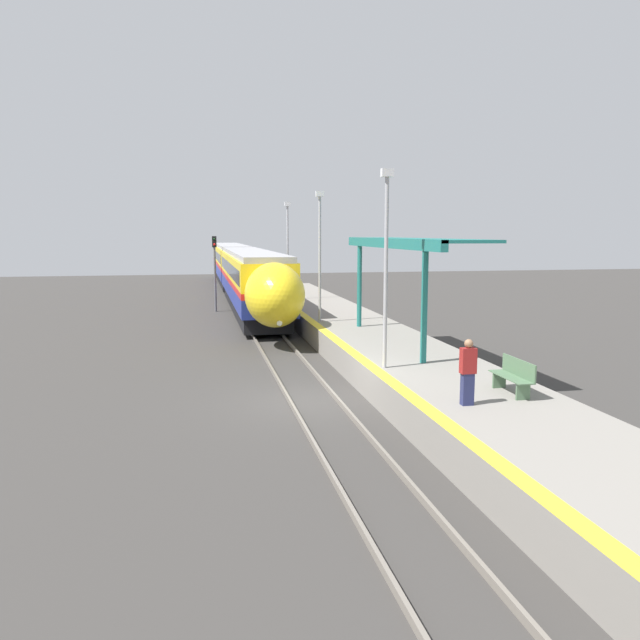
% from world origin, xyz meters
% --- Properties ---
extents(ground_plane, '(120.00, 120.00, 0.00)m').
position_xyz_m(ground_plane, '(0.00, 0.00, 0.00)').
color(ground_plane, '#383533').
extents(rail_left, '(0.08, 90.00, 0.15)m').
position_xyz_m(rail_left, '(-0.72, 0.00, 0.07)').
color(rail_left, slate).
rests_on(rail_left, ground_plane).
extents(rail_right, '(0.08, 90.00, 0.15)m').
position_xyz_m(rail_right, '(0.72, 0.00, 0.07)').
color(rail_right, slate).
rests_on(rail_right, ground_plane).
extents(train, '(2.77, 46.96, 3.95)m').
position_xyz_m(train, '(0.00, 30.55, 2.27)').
color(train, black).
rests_on(train, ground_plane).
extents(platform_right, '(4.03, 64.00, 1.00)m').
position_xyz_m(platform_right, '(3.66, 0.00, 0.49)').
color(platform_right, gray).
rests_on(platform_right, ground_plane).
extents(platform_bench, '(0.44, 1.64, 0.89)m').
position_xyz_m(platform_bench, '(4.51, -3.83, 1.46)').
color(platform_bench, '#4C6B4C').
rests_on(platform_bench, platform_right).
extents(person_waiting, '(0.36, 0.22, 1.59)m').
position_xyz_m(person_waiting, '(2.89, -4.60, 1.80)').
color(person_waiting, navy).
rests_on(person_waiting, platform_right).
extents(railway_signal, '(0.28, 0.28, 4.85)m').
position_xyz_m(railway_signal, '(-2.17, 22.55, 2.93)').
color(railway_signal, '#59595E').
rests_on(railway_signal, ground_plane).
extents(lamppost_near, '(0.36, 0.20, 5.92)m').
position_xyz_m(lamppost_near, '(2.18, -0.23, 4.35)').
color(lamppost_near, '#9E9EA3').
rests_on(lamppost_near, platform_right).
extents(lamppost_mid, '(0.36, 0.20, 5.92)m').
position_xyz_m(lamppost_mid, '(2.18, 9.86, 4.35)').
color(lamppost_mid, '#9E9EA3').
rests_on(lamppost_mid, platform_right).
extents(lamppost_far, '(0.36, 0.20, 5.92)m').
position_xyz_m(lamppost_far, '(2.18, 19.95, 4.35)').
color(lamppost_far, '#9E9EA3').
rests_on(lamppost_far, platform_right).
extents(station_canopy, '(2.02, 10.88, 3.87)m').
position_xyz_m(station_canopy, '(4.17, 4.17, 4.60)').
color(station_canopy, '#1E6B66').
rests_on(station_canopy, platform_right).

